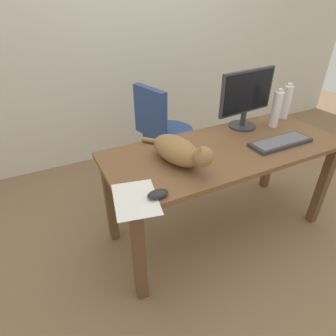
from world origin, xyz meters
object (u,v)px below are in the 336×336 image
(office_chair, at_px, (164,145))
(keyboard, at_px, (281,142))
(computer_mouse, at_px, (158,194))
(water_bottle, at_px, (276,109))
(spray_bottle, at_px, (286,102))
(cat, at_px, (179,151))
(monitor, at_px, (246,97))

(office_chair, distance_m, keyboard, 1.01)
(computer_mouse, relative_size, water_bottle, 0.39)
(computer_mouse, xyz_separation_m, spray_bottle, (1.33, 0.48, 0.11))
(office_chair, relative_size, computer_mouse, 8.61)
(keyboard, height_order, cat, cat)
(keyboard, relative_size, water_bottle, 1.56)
(spray_bottle, bearing_deg, monitor, 178.97)
(computer_mouse, bearing_deg, water_bottle, 19.08)
(keyboard, relative_size, cat, 0.73)
(keyboard, bearing_deg, spray_bottle, 42.24)
(office_chair, xyz_separation_m, cat, (-0.27, -0.76, 0.37))
(keyboard, relative_size, computer_mouse, 4.00)
(keyboard, xyz_separation_m, spray_bottle, (0.37, 0.33, 0.12))
(keyboard, bearing_deg, monitor, 96.70)
(office_chair, height_order, monitor, monitor)
(computer_mouse, bearing_deg, office_chair, 62.64)
(keyboard, bearing_deg, cat, 172.72)
(cat, distance_m, spray_bottle, 1.11)
(monitor, height_order, cat, monitor)
(monitor, xyz_separation_m, water_bottle, (0.21, -0.10, -0.09))
(keyboard, xyz_separation_m, water_bottle, (0.17, 0.24, 0.12))
(water_bottle, bearing_deg, cat, -170.26)
(office_chair, height_order, water_bottle, water_bottle)
(cat, bearing_deg, monitor, 20.20)
(monitor, xyz_separation_m, keyboard, (0.04, -0.34, -0.21))
(office_chair, bearing_deg, monitor, -51.55)
(monitor, xyz_separation_m, cat, (-0.68, -0.25, -0.15))
(office_chair, distance_m, water_bottle, 0.97)
(cat, bearing_deg, keyboard, -7.28)
(monitor, relative_size, water_bottle, 1.70)
(monitor, bearing_deg, office_chair, 128.45)
(cat, relative_size, spray_bottle, 2.18)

